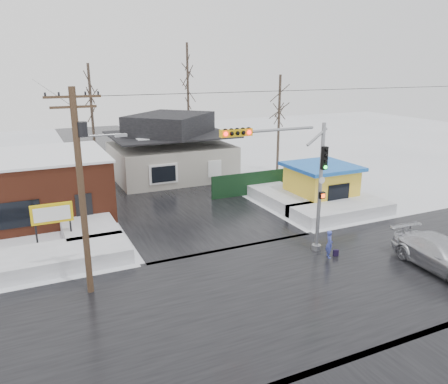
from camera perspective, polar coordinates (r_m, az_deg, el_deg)
name	(u,v)px	position (r m, az deg, el deg)	size (l,w,h in m)	color
ground	(284,289)	(20.51, 7.86, -12.47)	(120.00, 120.00, 0.00)	white
road_ns	(284,289)	(20.50, 7.86, -12.45)	(10.00, 120.00, 0.02)	black
road_ew	(284,289)	(20.50, 7.86, -12.45)	(120.00, 10.00, 0.02)	black
snowbank_nw	(59,258)	(23.92, -20.73, -8.03)	(7.00, 3.00, 0.80)	white
snowbank_ne	(341,210)	(30.54, 15.05, -2.27)	(7.00, 3.00, 0.80)	white
snowbank_nside_w	(85,221)	(28.72, -17.64, -3.67)	(3.00, 8.00, 0.80)	white
snowbank_nside_e	(277,194)	(33.25, 6.90, -0.32)	(3.00, 8.00, 0.80)	white
traffic_signal	(296,173)	(22.46, 9.45, 2.47)	(6.05, 0.68, 7.00)	gray
utility_pole	(82,182)	(19.17, -18.02, 1.28)	(3.15, 0.44, 9.00)	#382619
brick_building	(11,187)	(31.93, -26.01, 0.55)	(12.20, 8.20, 4.12)	maroon
marquee_sign	(52,215)	(25.72, -21.55, -2.78)	(2.20, 0.21, 2.55)	black
house	(171,149)	(39.53, -6.96, 5.63)	(10.40, 8.40, 5.76)	#A8A398
kiosk	(321,183)	(32.77, 12.53, 1.09)	(4.60, 4.60, 2.88)	yellow
fence	(258,183)	(34.52, 4.48, 1.23)	(8.00, 0.12, 1.80)	black
tree_far_left	(90,87)	(41.45, -17.13, 12.97)	(3.00, 3.00, 10.00)	#332821
tree_far_mid	(187,68)	(45.87, -4.80, 15.84)	(3.00, 3.00, 12.00)	#332821
tree_far_right	(280,95)	(41.41, 7.29, 12.43)	(3.00, 3.00, 9.00)	#332821
pedestrian	(329,244)	(23.75, 13.59, -6.64)	(0.55, 0.36, 1.50)	#404DB3
car	(442,255)	(24.28, 26.58, -7.37)	(2.20, 5.42, 1.57)	silver
shopping_bag	(336,253)	(24.18, 14.39, -7.76)	(0.28, 0.12, 0.35)	black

